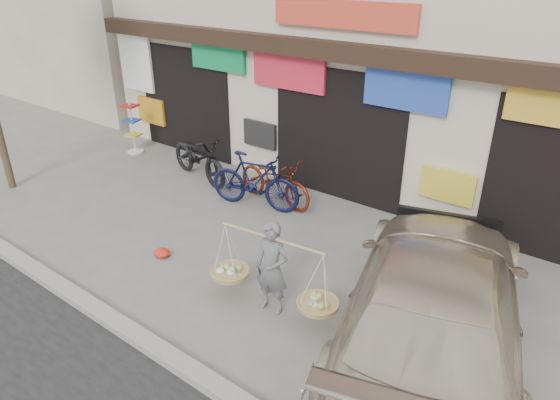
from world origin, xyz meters
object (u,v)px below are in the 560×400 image
Objects in this scene: bike_2 at (275,180)px; display_rack at (133,130)px; bike_3 at (198,157)px; bike_1 at (255,181)px; suv at (434,299)px; bike_0 at (200,157)px; street_vendor at (272,272)px.

bike_2 is 1.24× the size of display_rack.
display_rack reaches higher than bike_3.
bike_1 is 0.35× the size of suv.
display_rack is (-9.03, 2.33, -0.14)m from suv.
bike_1 is 0.95× the size of bike_3.
bike_0 is 0.37× the size of suv.
bike_3 reaches higher than bike_2.
bike_0 is 0.05m from bike_3.
suv reaches higher than bike_0.
suv is (6.41, -2.12, 0.22)m from bike_3.
street_vendor is at bearing -23.28° from display_rack.
suv is at bearing -95.15° from bike_0.
bike_1 is 4.64m from display_rack.
street_vendor reaches higher than bike_3.
bike_2 is at bearing -74.50° from bike_0.
bike_1 reaches higher than bike_0.
street_vendor is 0.99× the size of bike_3.
street_vendor reaches higher than bike_2.
display_rack reaches higher than bike_2.
bike_1 is 4.77m from suv.
suv reaches higher than bike_3.
bike_1 is at bearing -7.09° from display_rack.
street_vendor is 3.35m from bike_1.
bike_3 is (-1.98, 0.36, -0.05)m from bike_1.
bike_0 and bike_3 have the same top height.
bike_2 is 4.77m from display_rack.
bike_3 is 1.33× the size of display_rack.
bike_0 is 1.33× the size of display_rack.
bike_1 is 1.02× the size of bike_2.
suv is at bearing 10.98° from street_vendor.
suv is (4.26, -2.20, 0.25)m from bike_2.
suv is (4.43, -1.76, 0.17)m from bike_1.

